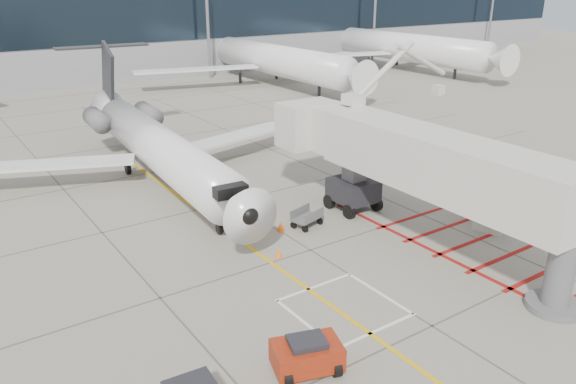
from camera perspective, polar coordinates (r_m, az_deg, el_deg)
ground_plane at (r=25.64m, az=7.71°, el=-9.19°), size 260.00×260.00×0.00m
regional_jet at (r=35.22m, az=-11.95°, el=5.95°), size 26.07×31.89×7.94m
jet_bridge at (r=27.95m, az=15.04°, el=1.67°), size 9.52×19.69×7.83m
pushback_tug at (r=20.08m, az=1.93°, el=-16.12°), size 2.68×2.11×1.37m
baggage_cart at (r=30.74m, az=1.93°, el=-2.60°), size 1.91×1.49×1.06m
ground_power_unit at (r=32.71m, az=20.46°, el=-1.46°), size 3.04×2.27×2.14m
cone_nose at (r=27.56m, az=-0.97°, el=-6.19°), size 0.33×0.33×0.46m
cone_side at (r=30.29m, az=-0.73°, el=-3.47°), size 0.40×0.40×0.56m
terminal_building at (r=90.00m, az=-18.90°, el=16.12°), size 180.00×28.00×14.00m
terminal_glass_band at (r=76.58m, az=-15.85°, el=16.54°), size 180.00×0.10×6.00m
bg_aircraft_c at (r=73.92m, az=-2.28°, el=15.32°), size 33.93×37.70×11.31m
bg_aircraft_d at (r=88.02m, az=10.77°, el=16.08°), size 35.83×39.81×11.94m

